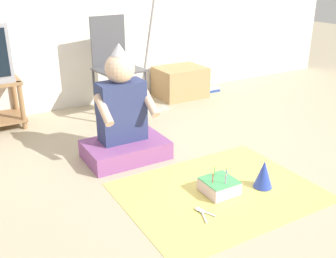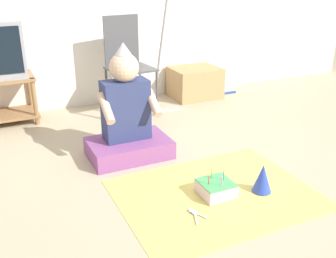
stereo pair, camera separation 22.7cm
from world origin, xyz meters
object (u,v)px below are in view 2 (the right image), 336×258
(dust_mop, at_px, (164,78))
(party_hat_blue, at_px, (263,178))
(folding_chair, at_px, (126,59))
(cardboard_box_stack, at_px, (195,83))
(person_seated, at_px, (127,121))
(book_pile, at_px, (227,91))
(birthday_cake, at_px, (216,188))

(dust_mop, xyz_separation_m, party_hat_blue, (-0.12, -1.85, -0.23))
(folding_chair, height_order, dust_mop, dust_mop)
(party_hat_blue, bearing_deg, cardboard_box_stack, 73.31)
(cardboard_box_stack, xyz_separation_m, dust_mop, (-0.49, -0.21, 0.16))
(folding_chair, height_order, cardboard_box_stack, folding_chair)
(cardboard_box_stack, height_order, person_seated, person_seated)
(cardboard_box_stack, xyz_separation_m, person_seated, (-1.23, -1.14, 0.12))
(dust_mop, bearing_deg, party_hat_blue, -93.86)
(dust_mop, bearing_deg, cardboard_box_stack, 23.10)
(book_pile, distance_m, party_hat_blue, 2.31)
(dust_mop, distance_m, birthday_cake, 1.83)
(folding_chair, bearing_deg, dust_mop, -7.39)
(book_pile, height_order, party_hat_blue, party_hat_blue)
(book_pile, xyz_separation_m, person_seated, (-1.68, -1.14, 0.27))
(birthday_cake, bearing_deg, folding_chair, 88.68)
(dust_mop, bearing_deg, folding_chair, 172.61)
(book_pile, relative_size, party_hat_blue, 0.94)
(folding_chair, height_order, book_pile, folding_chair)
(dust_mop, bearing_deg, book_pile, 12.30)
(person_seated, xyz_separation_m, party_hat_blue, (0.61, -0.91, -0.19))
(cardboard_box_stack, relative_size, party_hat_blue, 2.82)
(dust_mop, bearing_deg, birthday_cake, -103.67)
(cardboard_box_stack, relative_size, book_pile, 3.01)
(dust_mop, xyz_separation_m, person_seated, (-0.74, -0.93, -0.04))
(cardboard_box_stack, bearing_deg, book_pile, -0.62)
(folding_chair, height_order, person_seated, folding_chair)
(book_pile, distance_m, birthday_cake, 2.39)
(dust_mop, distance_m, person_seated, 1.19)
(folding_chair, distance_m, book_pile, 1.44)
(person_seated, height_order, party_hat_blue, person_seated)
(dust_mop, distance_m, book_pile, 1.01)
(party_hat_blue, bearing_deg, person_seated, 123.99)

